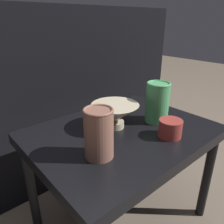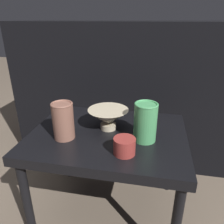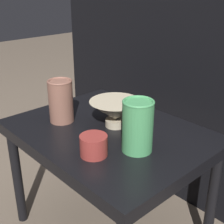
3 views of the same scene
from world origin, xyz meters
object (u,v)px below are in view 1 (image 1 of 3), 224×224
vase_textured_left (99,133)px  vase_colorful_right (157,102)px  bowl (115,114)px  cup (170,128)px

vase_textured_left → vase_colorful_right: bearing=8.2°
vase_colorful_right → vase_textured_left: bearing=-171.8°
bowl → vase_colorful_right: bearing=-21.7°
bowl → cup: bowl is taller
bowl → vase_colorful_right: vase_colorful_right is taller
bowl → vase_textured_left: 0.19m
vase_textured_left → vase_colorful_right: 0.32m
cup → vase_colorful_right: bearing=60.0°
vase_colorful_right → cup: size_ratio=1.97×
bowl → cup: size_ratio=2.20×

